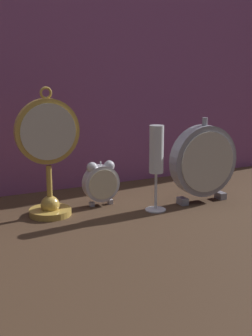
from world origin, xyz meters
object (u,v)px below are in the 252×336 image
object	(u,v)px
champagne_flute	(156,157)
mantel_clock_silver	(204,161)
pocket_watch_on_stand	(48,160)
alarm_clock_twin_bell	(101,181)

from	to	relation	value
champagne_flute	mantel_clock_silver	bearing A→B (deg)	4.18
champagne_flute	pocket_watch_on_stand	bearing A→B (deg)	162.50
alarm_clock_twin_bell	champagne_flute	bearing A→B (deg)	-42.88
mantel_clock_silver	champagne_flute	world-z (taller)	mantel_clock_silver
pocket_watch_on_stand	alarm_clock_twin_bell	bearing A→B (deg)	8.06
mantel_clock_silver	champagne_flute	size ratio (longest dim) A/B	1.05
alarm_clock_twin_bell	champagne_flute	size ratio (longest dim) A/B	0.54
mantel_clock_silver	champagne_flute	bearing A→B (deg)	-175.82
alarm_clock_twin_bell	mantel_clock_silver	xyz separation A→B (m)	(0.26, -0.09, 0.05)
mantel_clock_silver	champagne_flute	distance (m)	0.16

